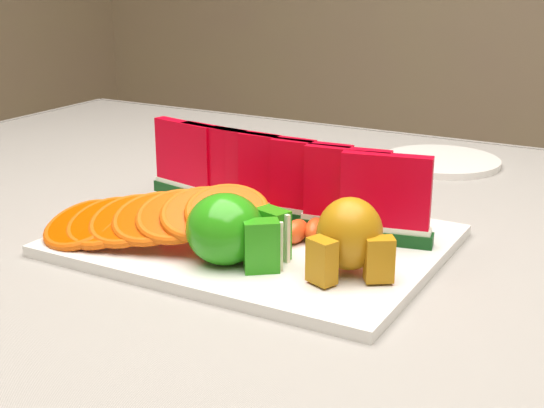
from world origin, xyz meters
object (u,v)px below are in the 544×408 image
at_px(pear_cluster, 350,237).
at_px(apple_cluster, 232,231).
at_px(fork, 250,162).
at_px(side_plate, 441,161).
at_px(platter, 255,240).

bearing_deg(pear_cluster, apple_cluster, -166.14).
distance_m(apple_cluster, fork, 0.43).
distance_m(side_plate, fork, 0.30).
distance_m(apple_cluster, pear_cluster, 0.12).
height_order(apple_cluster, side_plate, apple_cluster).
distance_m(apple_cluster, side_plate, 0.52).
bearing_deg(side_plate, pear_cluster, -83.12).
relative_size(platter, side_plate, 1.77).
bearing_deg(pear_cluster, fork, 132.72).
bearing_deg(pear_cluster, side_plate, 96.88).
xyz_separation_m(platter, apple_cluster, (0.02, -0.08, 0.04)).
distance_m(platter, fork, 0.35).
xyz_separation_m(apple_cluster, side_plate, (0.06, 0.51, -0.04)).
distance_m(platter, apple_cluster, 0.09).
bearing_deg(fork, side_plate, 28.32).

